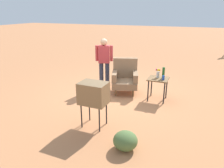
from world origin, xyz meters
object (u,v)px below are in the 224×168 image
(person_standing, at_px, (104,60))
(bottle_wine_green, at_px, (163,73))
(flower_vase, at_px, (158,73))
(soda_can_blue, at_px, (163,78))
(side_table, at_px, (158,82))
(armchair, at_px, (125,77))
(tv_on_stand, at_px, (94,94))

(person_standing, height_order, bottle_wine_green, person_standing)
(person_standing, bearing_deg, bottle_wine_green, -9.45)
(flower_vase, bearing_deg, soda_can_blue, -40.37)
(person_standing, distance_m, bottle_wine_green, 2.01)
(flower_vase, bearing_deg, side_table, -62.27)
(armchair, bearing_deg, bottle_wine_green, -8.86)
(armchair, xyz_separation_m, side_table, (1.08, -0.24, 0.06))
(side_table, xyz_separation_m, tv_on_stand, (-1.03, -2.02, 0.23))
(armchair, bearing_deg, flower_vase, -9.46)
(armchair, relative_size, flower_vase, 4.00)
(bottle_wine_green, bearing_deg, soda_can_blue, -78.03)
(armchair, distance_m, side_table, 1.11)
(bottle_wine_green, distance_m, soda_can_blue, 0.18)
(soda_can_blue, distance_m, flower_vase, 0.26)
(soda_can_blue, bearing_deg, tv_on_stand, -121.55)
(side_table, relative_size, flower_vase, 2.47)
(side_table, bearing_deg, person_standing, 168.40)
(armchair, distance_m, person_standing, 0.90)
(person_standing, height_order, flower_vase, person_standing)
(tv_on_stand, bearing_deg, flower_vase, 64.48)
(armchair, height_order, side_table, armchair)
(armchair, xyz_separation_m, soda_can_blue, (1.23, -0.33, 0.22))
(bottle_wine_green, height_order, soda_can_blue, bottle_wine_green)
(soda_can_blue, height_order, flower_vase, flower_vase)
(armchair, xyz_separation_m, bottle_wine_green, (1.20, -0.19, 0.32))
(armchair, bearing_deg, tv_on_stand, -88.74)
(bottle_wine_green, bearing_deg, person_standing, 170.55)
(side_table, distance_m, tv_on_stand, 2.28)
(bottle_wine_green, relative_size, soda_can_blue, 2.62)
(bottle_wine_green, bearing_deg, tv_on_stand, -119.06)
(side_table, height_order, flower_vase, flower_vase)
(soda_can_blue, bearing_deg, armchair, 164.87)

